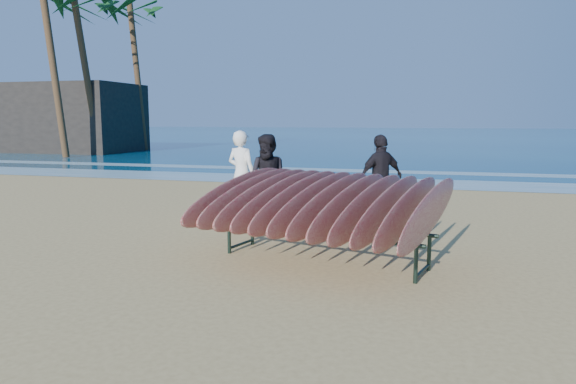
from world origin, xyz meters
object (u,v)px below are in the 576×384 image
Objects in this scene: person_dark_b at (381,178)px; palm_right at (135,14)px; person_white at (242,174)px; building at (61,118)px; palm_mid at (83,9)px; surfboard_rack at (324,203)px; person_dark_a at (269,179)px.

palm_right is at bearing -90.15° from person_dark_b.
building is (-18.41, 17.60, 1.16)m from person_white.
surfboard_rack is at bearing -46.82° from palm_mid.
surfboard_rack is 0.40× the size of building.
palm_right is at bearing 18.87° from building.
person_white is at bearing -45.87° from palm_mid.
palm_mid is at bearing 137.44° from person_dark_a.
person_white is at bearing 143.29° from surfboard_rack.
person_dark_a is at bearing 161.84° from person_white.
palm_right reaches higher than surfboard_rack.
person_white is at bearing -43.70° from building.
palm_mid is 0.94× the size of palm_right.
surfboard_rack is 2.14× the size of person_dark_b.
building is at bearing 145.36° from palm_mid.
palm_mid reaches higher than building.
person_white is 0.96m from person_dark_a.
building is 7.65m from palm_mid.
building is at bearing 150.45° from surfboard_rack.
person_dark_b is (2.14, 0.84, -0.01)m from person_dark_a.
person_dark_a is at bearing 137.86° from surfboard_rack.
person_dark_b is (2.92, 0.28, -0.03)m from person_white.
palm_mid is at bearing 148.41° from surfboard_rack.
palm_mid is at bearing -34.64° from building.
palm_mid reaches higher than person_white.
person_white is 0.21× the size of palm_mid.
person_dark_a is 22.66m from palm_mid.
palm_mid is 4.44m from palm_right.
person_dark_b is (0.56, 3.30, 0.01)m from surfboard_rack.
palm_mid is (-14.34, 14.78, 7.00)m from person_white.
surfboard_rack is at bearing -54.52° from person_dark_a.
person_dark_b is 26.35m from palm_right.
palm_mid is (4.07, -2.81, 5.83)m from building.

